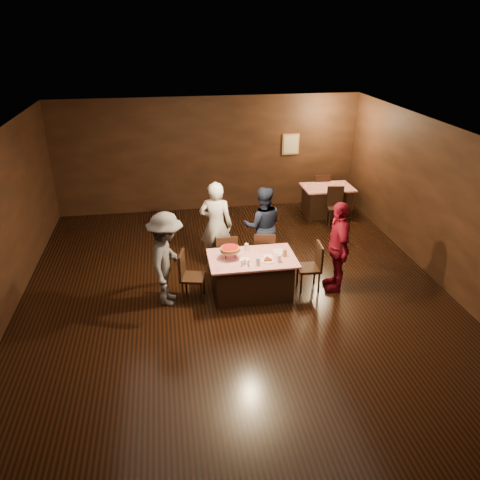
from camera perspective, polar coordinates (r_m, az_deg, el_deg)
name	(u,v)px	position (r m, az deg, el deg)	size (l,w,h in m)	color
room	(240,196)	(7.62, -0.03, 5.42)	(10.00, 10.04, 3.02)	black
main_table	(252,276)	(8.77, 1.45, -4.38)	(1.60, 1.00, 0.77)	#AE0B1C
back_table	(326,200)	(12.63, 10.50, 4.76)	(1.30, 0.90, 0.77)	red
chair_far_left	(225,255)	(9.32, -1.81, -1.85)	(0.42, 0.42, 0.95)	black
chair_far_right	(264,252)	(9.45, 3.00, -1.49)	(0.42, 0.42, 0.95)	black
chair_end_left	(193,276)	(8.61, -5.78, -4.43)	(0.42, 0.42, 0.95)	black
chair_end_right	(309,267)	(8.98, 8.38, -3.28)	(0.42, 0.42, 0.95)	black
chair_back_near	(336,207)	(11.99, 11.61, 3.99)	(0.42, 0.42, 0.95)	black
chair_back_far	(320,190)	(13.13, 9.68, 6.04)	(0.42, 0.42, 0.95)	black
diner_white_jacket	(216,225)	(9.54, -2.95, 1.78)	(0.68, 0.44, 1.86)	silver
diner_navy_hoodie	(263,226)	(9.70, 2.79, 1.71)	(0.83, 0.64, 1.70)	#161D31
diner_grey_knit	(167,259)	(8.39, -8.94, -2.35)	(1.14, 0.65, 1.76)	#4E4D51
diner_red_shirt	(338,246)	(8.93, 11.84, -0.76)	(1.04, 0.43, 1.77)	maroon
pizza_stand	(230,249)	(8.49, -1.23, -1.11)	(0.38, 0.38, 0.22)	black
plate_with_slice	(267,260)	(8.47, 3.37, -2.43)	(0.25, 0.25, 0.06)	white
plate_empty	(279,251)	(8.82, 4.81, -1.39)	(0.25, 0.25, 0.01)	white
glass_front_left	(258,262)	(8.30, 2.21, -2.64)	(0.08, 0.08, 0.14)	silver
glass_front_right	(279,259)	(8.43, 4.81, -2.27)	(0.08, 0.08, 0.14)	silver
glass_amber	(285,253)	(8.63, 5.46, -1.58)	(0.08, 0.08, 0.14)	#BF7F26
glass_back	(247,247)	(8.81, 0.80, -0.88)	(0.08, 0.08, 0.14)	silver
condiments	(245,263)	(8.29, 0.62, -2.84)	(0.17, 0.10, 0.09)	silver
napkin_center	(268,256)	(8.64, 3.43, -1.98)	(0.16, 0.16, 0.01)	white
napkin_left	(244,259)	(8.52, 0.55, -2.36)	(0.16, 0.16, 0.01)	white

